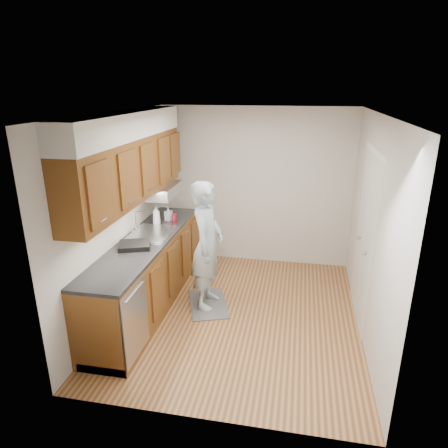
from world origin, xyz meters
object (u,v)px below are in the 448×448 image
soap_bottle_b (168,213)px  soda_can (174,218)px  dish_rack (134,245)px  person (207,237)px  soap_bottle_a (156,215)px

soap_bottle_b → soda_can: size_ratio=1.57×
soda_can → dish_rack: soda_can is taller
person → dish_rack: bearing=120.9°
soap_bottle_a → soda_can: (0.22, 0.12, -0.07)m
soap_bottle_b → soda_can: soap_bottle_b is taller
person → soap_bottle_a: size_ratio=6.86×
dish_rack → person: bearing=8.1°
soap_bottle_b → soap_bottle_a: bearing=-116.5°
soap_bottle_a → soda_can: bearing=28.1°
dish_rack → soap_bottle_a: bearing=71.6°
soap_bottle_a → dish_rack: size_ratio=0.76×
soda_can → dish_rack: size_ratio=0.35×
person → soap_bottle_a: bearing=65.2°
soap_bottle_a → soap_bottle_b: size_ratio=1.36×
soap_bottle_b → soda_can: 0.15m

